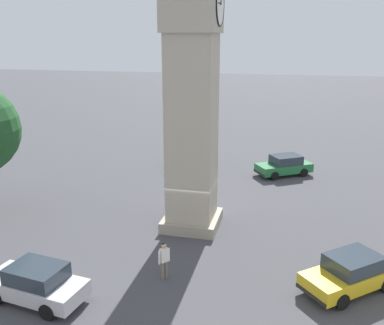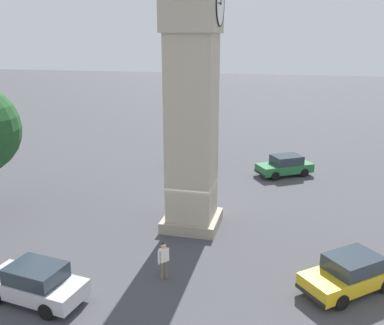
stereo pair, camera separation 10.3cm
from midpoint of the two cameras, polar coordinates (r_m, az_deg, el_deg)
name	(u,v)px [view 2 (the right image)]	position (r m, az deg, el deg)	size (l,w,h in m)	color
ground_plane	(192,226)	(23.41, 0.13, -8.57)	(200.00, 200.00, 0.00)	#424247
clock_tower	(192,23)	(21.18, 0.15, 18.49)	(3.58, 3.58, 18.29)	gray
car_blue_kerb	(285,165)	(32.15, 12.61, -0.40)	(3.64, 4.39, 1.53)	#236B38
car_silver_kerb	(35,283)	(18.14, -20.43, -15.06)	(2.27, 4.33, 1.53)	silver
car_red_corner	(350,273)	(18.81, 20.85, -13.91)	(3.97, 4.23, 1.53)	gold
car_white_side	(188,157)	(33.54, -0.53, 0.72)	(4.34, 2.31, 1.53)	#236B38
pedestrian	(164,257)	(18.30, -3.73, -12.75)	(0.44, 0.40, 1.69)	#706656
lamp_post	(203,140)	(28.56, 1.66, 3.08)	(0.36, 0.36, 4.87)	black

